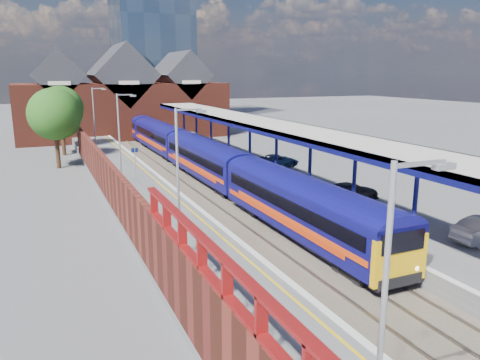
# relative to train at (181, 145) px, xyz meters

# --- Properties ---
(ground) EXTENTS (240.00, 240.00, 0.00)m
(ground) POSITION_rel_train_xyz_m (-1.49, -2.79, -2.12)
(ground) COLOR #5B5B5E
(ground) RESTS_ON ground
(ballast_bed) EXTENTS (6.00, 76.00, 0.06)m
(ballast_bed) POSITION_rel_train_xyz_m (-1.49, -12.79, -2.09)
(ballast_bed) COLOR #473D33
(ballast_bed) RESTS_ON ground
(rails) EXTENTS (4.51, 76.00, 0.14)m
(rails) POSITION_rel_train_xyz_m (-1.49, -12.79, -2.00)
(rails) COLOR slate
(rails) RESTS_ON ground
(left_platform) EXTENTS (5.00, 76.00, 1.00)m
(left_platform) POSITION_rel_train_xyz_m (-6.99, -12.79, -1.62)
(left_platform) COLOR #565659
(left_platform) RESTS_ON ground
(right_platform) EXTENTS (6.00, 76.00, 1.00)m
(right_platform) POSITION_rel_train_xyz_m (4.51, -12.79, -1.62)
(right_platform) COLOR #565659
(right_platform) RESTS_ON ground
(coping_left) EXTENTS (0.30, 76.00, 0.05)m
(coping_left) POSITION_rel_train_xyz_m (-4.64, -12.79, -1.10)
(coping_left) COLOR silver
(coping_left) RESTS_ON left_platform
(coping_right) EXTENTS (0.30, 76.00, 0.05)m
(coping_right) POSITION_rel_train_xyz_m (1.66, -12.79, -1.10)
(coping_right) COLOR silver
(coping_right) RESTS_ON right_platform
(yellow_line) EXTENTS (0.14, 76.00, 0.01)m
(yellow_line) POSITION_rel_train_xyz_m (-5.24, -12.79, -1.12)
(yellow_line) COLOR yellow
(yellow_line) RESTS_ON left_platform
(train) EXTENTS (2.90, 65.91, 3.45)m
(train) POSITION_rel_train_xyz_m (0.00, 0.00, 0.00)
(train) COLOR #0F0D61
(train) RESTS_ON ground
(canopy) EXTENTS (4.50, 52.00, 4.48)m
(canopy) POSITION_rel_train_xyz_m (3.99, -10.84, 3.13)
(canopy) COLOR #0F1058
(canopy) RESTS_ON right_platform
(lamp_post_a) EXTENTS (1.48, 0.18, 7.00)m
(lamp_post_a) POSITION_rel_train_xyz_m (-7.86, -40.79, 2.87)
(lamp_post_a) COLOR #A5A8AA
(lamp_post_a) RESTS_ON left_platform
(lamp_post_b) EXTENTS (1.48, 0.18, 7.00)m
(lamp_post_b) POSITION_rel_train_xyz_m (-7.86, -26.79, 2.87)
(lamp_post_b) COLOR #A5A8AA
(lamp_post_b) RESTS_ON left_platform
(lamp_post_c) EXTENTS (1.48, 0.18, 7.00)m
(lamp_post_c) POSITION_rel_train_xyz_m (-7.86, -10.79, 2.87)
(lamp_post_c) COLOR #A5A8AA
(lamp_post_c) RESTS_ON left_platform
(lamp_post_d) EXTENTS (1.48, 0.18, 7.00)m
(lamp_post_d) POSITION_rel_train_xyz_m (-7.86, 5.21, 2.87)
(lamp_post_d) COLOR #A5A8AA
(lamp_post_d) RESTS_ON left_platform
(platform_sign) EXTENTS (0.55, 0.08, 2.50)m
(platform_sign) POSITION_rel_train_xyz_m (-6.49, -8.79, 0.57)
(platform_sign) COLOR #A5A8AA
(platform_sign) RESTS_ON left_platform
(brick_wall) EXTENTS (0.35, 50.00, 3.86)m
(brick_wall) POSITION_rel_train_xyz_m (-9.59, -19.25, 0.33)
(brick_wall) COLOR maroon
(brick_wall) RESTS_ON left_platform
(station_building) EXTENTS (30.00, 12.12, 13.78)m
(station_building) POSITION_rel_train_xyz_m (-1.49, 25.21, 3.33)
(station_building) COLOR maroon
(station_building) RESTS_ON ground
(glass_tower) EXTENTS (14.20, 14.20, 40.30)m
(glass_tower) POSITION_rel_train_xyz_m (8.51, 47.21, 18.08)
(glass_tower) COLOR #4A617F
(glass_tower) RESTS_ON ground
(tree_near) EXTENTS (5.20, 5.20, 8.10)m
(tree_near) POSITION_rel_train_xyz_m (-11.84, 3.12, 3.23)
(tree_near) COLOR #382314
(tree_near) RESTS_ON ground
(tree_far) EXTENTS (5.20, 5.20, 8.10)m
(tree_far) POSITION_rel_train_xyz_m (-10.84, 11.12, 3.23)
(tree_far) COLOR #382314
(tree_far) RESTS_ON ground
(parked_car_dark) EXTENTS (4.95, 2.89, 1.35)m
(parked_car_dark) POSITION_rel_train_xyz_m (5.15, -22.24, -0.45)
(parked_car_dark) COLOR black
(parked_car_dark) RESTS_ON right_platform
(parked_car_blue) EXTENTS (4.32, 2.14, 1.18)m
(parked_car_blue) POSITION_rel_train_xyz_m (6.37, -9.54, -0.53)
(parked_car_blue) COLOR navy
(parked_car_blue) RESTS_ON right_platform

